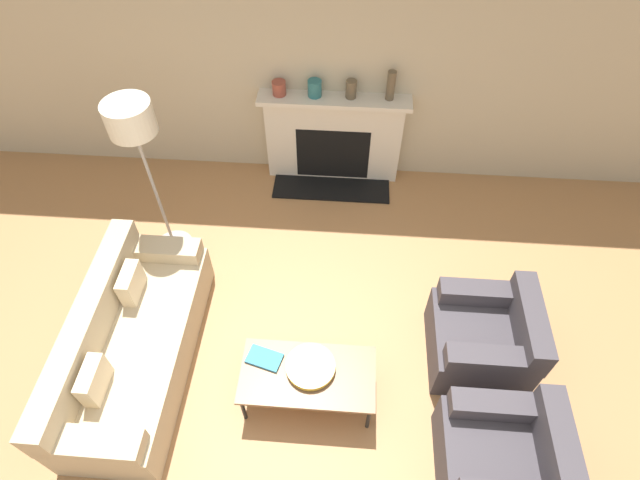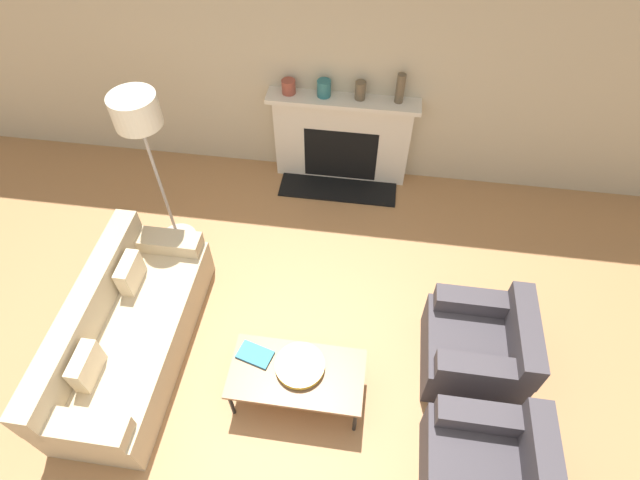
{
  "view_description": "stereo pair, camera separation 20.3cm",
  "coord_description": "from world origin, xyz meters",
  "px_view_note": "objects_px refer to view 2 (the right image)",
  "views": [
    {
      "loc": [
        0.42,
        -1.5,
        4.13
      ],
      "look_at": [
        0.2,
        1.56,
        0.45
      ],
      "focal_mm": 28.0,
      "sensor_mm": 36.0,
      "label": 1
    },
    {
      "loc": [
        0.62,
        -1.48,
        4.13
      ],
      "look_at": [
        0.2,
        1.56,
        0.45
      ],
      "focal_mm": 28.0,
      "sensor_mm": 36.0,
      "label": 2
    }
  ],
  "objects_px": {
    "bowl": "(300,365)",
    "mantel_vase_left": "(289,87)",
    "fireplace": "(342,140)",
    "book": "(255,355)",
    "couch": "(127,333)",
    "floor_lamp": "(141,127)",
    "armchair_near": "(487,473)",
    "mantel_vase_center_right": "(360,90)",
    "coffee_table": "(297,374)",
    "armchair_far": "(478,348)",
    "mantel_vase_center_left": "(324,88)",
    "mantel_vase_right": "(400,88)"
  },
  "relations": [
    {
      "from": "bowl",
      "to": "armchair_far",
      "type": "bearing_deg",
      "value": 16.08
    },
    {
      "from": "mantel_vase_center_left",
      "to": "armchair_far",
      "type": "bearing_deg",
      "value": -54.8
    },
    {
      "from": "armchair_near",
      "to": "mantel_vase_center_left",
      "type": "relative_size",
      "value": 4.62
    },
    {
      "from": "floor_lamp",
      "to": "mantel_vase_center_left",
      "type": "bearing_deg",
      "value": 42.04
    },
    {
      "from": "bowl",
      "to": "floor_lamp",
      "type": "xyz_separation_m",
      "value": [
        -1.59,
        1.47,
        1.06
      ]
    },
    {
      "from": "bowl",
      "to": "mantel_vase_left",
      "type": "bearing_deg",
      "value": 101.42
    },
    {
      "from": "mantel_vase_center_left",
      "to": "mantel_vase_right",
      "type": "distance_m",
      "value": 0.78
    },
    {
      "from": "couch",
      "to": "armchair_near",
      "type": "distance_m",
      "value": 3.09
    },
    {
      "from": "book",
      "to": "mantel_vase_left",
      "type": "distance_m",
      "value": 2.8
    },
    {
      "from": "fireplace",
      "to": "book",
      "type": "relative_size",
      "value": 5.18
    },
    {
      "from": "couch",
      "to": "armchair_near",
      "type": "bearing_deg",
      "value": -103.6
    },
    {
      "from": "coffee_table",
      "to": "armchair_near",
      "type": "bearing_deg",
      "value": -19.61
    },
    {
      "from": "armchair_far",
      "to": "mantel_vase_center_right",
      "type": "relative_size",
      "value": 4.2
    },
    {
      "from": "armchair_near",
      "to": "armchair_far",
      "type": "bearing_deg",
      "value": 180.0
    },
    {
      "from": "coffee_table",
      "to": "fireplace",
      "type": "bearing_deg",
      "value": 89.02
    },
    {
      "from": "floor_lamp",
      "to": "book",
      "type": "bearing_deg",
      "value": -49.64
    },
    {
      "from": "coffee_table",
      "to": "mantel_vase_center_left",
      "type": "bearing_deg",
      "value": 93.3
    },
    {
      "from": "couch",
      "to": "coffee_table",
      "type": "bearing_deg",
      "value": -97.49
    },
    {
      "from": "coffee_table",
      "to": "book",
      "type": "relative_size",
      "value": 3.45
    },
    {
      "from": "armchair_far",
      "to": "mantel_vase_left",
      "type": "distance_m",
      "value": 3.19
    },
    {
      "from": "coffee_table",
      "to": "mantel_vase_center_left",
      "type": "distance_m",
      "value": 2.91
    },
    {
      "from": "couch",
      "to": "mantel_vase_center_left",
      "type": "xyz_separation_m",
      "value": [
        1.37,
        2.59,
        0.87
      ]
    },
    {
      "from": "floor_lamp",
      "to": "mantel_vase_right",
      "type": "distance_m",
      "value": 2.54
    },
    {
      "from": "book",
      "to": "mantel_vase_right",
      "type": "height_order",
      "value": "mantel_vase_right"
    },
    {
      "from": "couch",
      "to": "book",
      "type": "bearing_deg",
      "value": -94.74
    },
    {
      "from": "mantel_vase_center_left",
      "to": "mantel_vase_right",
      "type": "xyz_separation_m",
      "value": [
        0.78,
        0.0,
        0.07
      ]
    },
    {
      "from": "fireplace",
      "to": "armchair_near",
      "type": "distance_m",
      "value": 3.61
    },
    {
      "from": "mantel_vase_center_right",
      "to": "mantel_vase_right",
      "type": "distance_m",
      "value": 0.41
    },
    {
      "from": "fireplace",
      "to": "mantel_vase_center_left",
      "type": "distance_m",
      "value": 0.67
    },
    {
      "from": "bowl",
      "to": "mantel_vase_center_right",
      "type": "relative_size",
      "value": 2.05
    },
    {
      "from": "fireplace",
      "to": "mantel_vase_center_left",
      "type": "relative_size",
      "value": 9.23
    },
    {
      "from": "book",
      "to": "mantel_vase_center_right",
      "type": "distance_m",
      "value": 2.86
    },
    {
      "from": "armchair_near",
      "to": "mantel_vase_left",
      "type": "height_order",
      "value": "mantel_vase_left"
    },
    {
      "from": "coffee_table",
      "to": "floor_lamp",
      "type": "xyz_separation_m",
      "value": [
        -1.57,
        1.52,
        1.12
      ]
    },
    {
      "from": "fireplace",
      "to": "couch",
      "type": "distance_m",
      "value": 3.03
    },
    {
      "from": "armchair_near",
      "to": "coffee_table",
      "type": "height_order",
      "value": "armchair_near"
    },
    {
      "from": "mantel_vase_left",
      "to": "mantel_vase_right",
      "type": "bearing_deg",
      "value": 0.0
    },
    {
      "from": "couch",
      "to": "mantel_vase_left",
      "type": "height_order",
      "value": "mantel_vase_left"
    },
    {
      "from": "fireplace",
      "to": "armchair_near",
      "type": "relative_size",
      "value": 2.0
    },
    {
      "from": "floor_lamp",
      "to": "mantel_vase_right",
      "type": "xyz_separation_m",
      "value": [
        2.19,
        1.27,
        -0.24
      ]
    },
    {
      "from": "mantel_vase_left",
      "to": "mantel_vase_center_right",
      "type": "xyz_separation_m",
      "value": [
        0.75,
        0.0,
        0.02
      ]
    },
    {
      "from": "fireplace",
      "to": "floor_lamp",
      "type": "xyz_separation_m",
      "value": [
        -1.62,
        -1.25,
        0.96
      ]
    },
    {
      "from": "couch",
      "to": "mantel_vase_center_left",
      "type": "relative_size",
      "value": 11.27
    },
    {
      "from": "armchair_near",
      "to": "floor_lamp",
      "type": "height_order",
      "value": "floor_lamp"
    },
    {
      "from": "mantel_vase_center_right",
      "to": "coffee_table",
      "type": "bearing_deg",
      "value": -94.45
    },
    {
      "from": "armchair_near",
      "to": "mantel_vase_left",
      "type": "xyz_separation_m",
      "value": [
        -2.01,
        3.32,
        0.85
      ]
    },
    {
      "from": "mantel_vase_center_right",
      "to": "book",
      "type": "bearing_deg",
      "value": -102.17
    },
    {
      "from": "book",
      "to": "floor_lamp",
      "type": "height_order",
      "value": "floor_lamp"
    },
    {
      "from": "mantel_vase_right",
      "to": "couch",
      "type": "bearing_deg",
      "value": -129.66
    },
    {
      "from": "bowl",
      "to": "book",
      "type": "xyz_separation_m",
      "value": [
        -0.38,
        0.05,
        -0.02
      ]
    }
  ]
}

